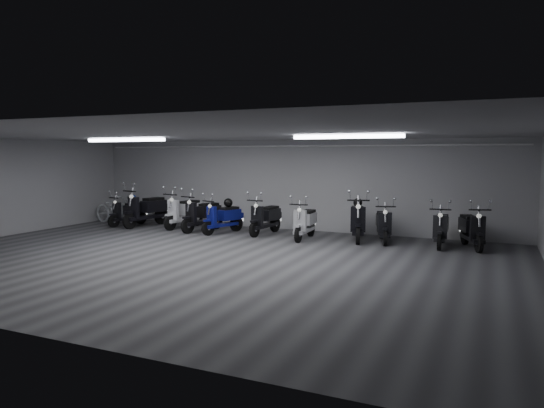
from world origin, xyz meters
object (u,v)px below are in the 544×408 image
at_px(scooter_3, 202,209).
at_px(bicycle, 115,206).
at_px(scooter_8, 384,219).
at_px(scooter_9, 441,222).
at_px(scooter_0, 127,208).
at_px(scooter_7, 358,214).
at_px(scooter_6, 305,217).
at_px(scooter_5, 265,213).
at_px(scooter_10, 472,223).
at_px(scooter_2, 183,207).
at_px(helmet_2, 133,199).
at_px(helmet_0, 228,203).
at_px(scooter_4, 222,213).
at_px(scooter_1, 146,204).
at_px(helmet_1, 358,203).

xyz_separation_m(scooter_3, bicycle, (-3.63, 0.26, -0.08)).
relative_size(scooter_3, scooter_8, 1.08).
bearing_deg(scooter_9, scooter_0, 179.35).
relative_size(scooter_3, scooter_7, 0.94).
relative_size(scooter_6, bicycle, 0.91).
height_order(scooter_5, scooter_7, scooter_7).
relative_size(scooter_9, scooter_10, 0.98).
relative_size(scooter_7, scooter_9, 1.15).
bearing_deg(scooter_10, scooter_2, 161.21).
bearing_deg(scooter_8, scooter_5, 165.66).
relative_size(scooter_7, bicycle, 1.04).
bearing_deg(scooter_3, scooter_7, 16.75).
distance_m(scooter_9, bicycle, 10.61).
bearing_deg(scooter_8, helmet_2, 164.29).
distance_m(scooter_5, scooter_8, 3.46).
relative_size(bicycle, helmet_0, 6.91).
bearing_deg(scooter_4, helmet_0, 90.00).
relative_size(scooter_5, scooter_8, 1.03).
height_order(scooter_1, bicycle, scooter_1).
bearing_deg(helmet_0, helmet_2, 177.87).
height_order(scooter_4, scooter_5, scooter_5).
xyz_separation_m(scooter_2, scooter_9, (7.87, -0.04, -0.07)).
xyz_separation_m(scooter_2, helmet_0, (1.76, -0.21, 0.21)).
bearing_deg(scooter_10, scooter_9, 165.15).
bearing_deg(helmet_1, helmet_0, -173.19).
bearing_deg(scooter_5, helmet_1, 14.17).
bearing_deg(helmet_2, scooter_2, 2.00).
relative_size(scooter_2, scooter_9, 1.10).
bearing_deg(scooter_7, scooter_2, 164.64).
bearing_deg(scooter_10, helmet_1, 156.49).
relative_size(scooter_6, helmet_0, 6.32).
bearing_deg(helmet_1, scooter_5, -172.15).
relative_size(scooter_8, helmet_2, 6.14).
height_order(scooter_4, scooter_7, scooter_7).
relative_size(scooter_8, bicycle, 0.91).
height_order(scooter_3, helmet_0, scooter_3).
relative_size(scooter_7, scooter_8, 1.14).
height_order(scooter_4, scooter_10, scooter_10).
relative_size(scooter_7, scooter_10, 1.12).
relative_size(scooter_9, bicycle, 0.91).
bearing_deg(scooter_9, scooter_7, 177.04).
height_order(scooter_0, scooter_8, scooter_8).
xyz_separation_m(scooter_1, scooter_6, (5.63, -0.21, -0.11)).
bearing_deg(scooter_9, scooter_10, 1.94).
height_order(scooter_2, helmet_0, scooter_2).
relative_size(scooter_0, scooter_9, 0.95).
xyz_separation_m(scooter_1, bicycle, (-1.41, 0.15, -0.14)).
distance_m(scooter_2, scooter_4, 1.73).
relative_size(scooter_9, helmet_0, 6.27).
bearing_deg(bicycle, helmet_2, -83.91).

